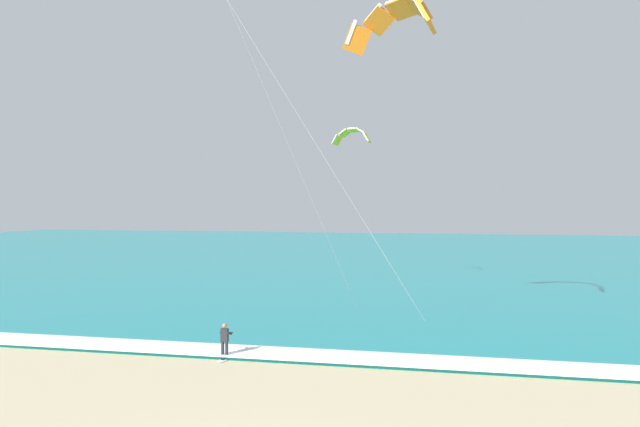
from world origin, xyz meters
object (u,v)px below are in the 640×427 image
(surfboard, at_px, (225,359))
(kitesurfer, at_px, (225,339))
(kite_primary, at_px, (394,19))
(kite_distant, at_px, (352,134))

(surfboard, bearing_deg, kitesurfer, 89.27)
(kite_primary, height_order, kite_distant, kite_primary)
(surfboard, xyz_separation_m, kitesurfer, (0.00, 0.02, 0.91))
(surfboard, xyz_separation_m, kite_primary, (6.94, 7.59, 17.29))
(kite_primary, relative_size, kite_distant, 4.73)
(kitesurfer, relative_size, kite_distant, 0.46)
(surfboard, bearing_deg, kite_primary, 47.56)
(kitesurfer, xyz_separation_m, kite_primary, (6.94, 7.57, 16.37))
(kitesurfer, bearing_deg, surfboard, -90.73)
(kitesurfer, bearing_deg, kite_distant, 87.08)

